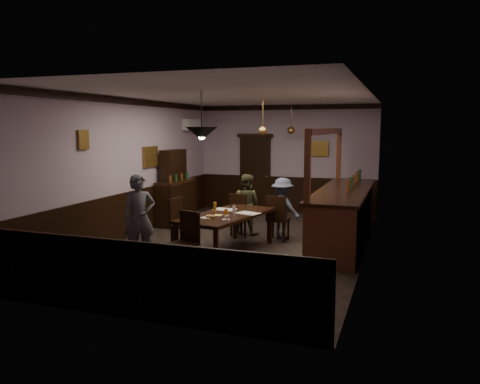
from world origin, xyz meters
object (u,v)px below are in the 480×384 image
at_px(chair_side, 181,221).
at_px(pendant_iron, 202,133).
at_px(chair_far_right, 277,216).
at_px(pendant_brass_far, 291,130).
at_px(soda_can, 226,212).
at_px(pendant_brass_mid, 263,131).
at_px(person_standing, 140,218).
at_px(person_seated_left, 246,204).
at_px(dining_table, 227,217).
at_px(chair_near, 185,239).
at_px(person_seated_right, 283,208).
at_px(coffee_cup, 227,217).
at_px(bar_counter, 344,214).
at_px(sideboard, 175,194).
at_px(chair_far_left, 240,213).

distance_m(chair_side, pendant_iron, 2.05).
height_order(chair_far_right, pendant_brass_far, pendant_brass_far).
relative_size(soda_can, pendant_brass_mid, 0.15).
height_order(person_standing, person_seated_left, person_standing).
xyz_separation_m(chair_far_right, soda_can, (-0.64, -1.32, 0.28)).
xyz_separation_m(dining_table, person_standing, (-1.27, -1.03, 0.09)).
xyz_separation_m(chair_near, person_seated_right, (0.97, 2.74, 0.11)).
height_order(person_seated_left, coffee_cup, person_seated_left).
distance_m(person_seated_right, pendant_brass_mid, 1.83).
relative_size(chair_near, chair_side, 0.99).
bearing_deg(person_seated_left, pendant_iron, 99.51).
distance_m(chair_near, bar_counter, 3.58).
bearing_deg(chair_near, sideboard, 136.97).
bearing_deg(dining_table, person_standing, -140.82).
distance_m(person_seated_right, pendant_iron, 2.89).
bearing_deg(person_seated_left, chair_near, 97.77).
distance_m(coffee_cup, sideboard, 3.64).
xyz_separation_m(chair_side, pendant_iron, (0.80, -0.76, 1.72)).
distance_m(chair_far_right, chair_near, 2.63).
distance_m(chair_near, pendant_iron, 1.81).
bearing_deg(chair_near, pendant_brass_mid, 101.19).
bearing_deg(chair_side, chair_far_left, -22.22).
height_order(chair_far_left, person_seated_left, person_seated_left).
xyz_separation_m(coffee_cup, sideboard, (-2.41, 2.72, -0.06)).
xyz_separation_m(person_seated_right, sideboard, (-2.92, 0.71, 0.08)).
bearing_deg(pendant_brass_far, coffee_cup, -91.25).
xyz_separation_m(chair_side, person_standing, (-0.31, -1.00, 0.23)).
bearing_deg(chair_far_right, soda_can, 66.42).
bearing_deg(dining_table, chair_side, -178.36).
relative_size(person_seated_right, sideboard, 0.72).
height_order(chair_side, person_seated_right, person_seated_right).
bearing_deg(soda_can, pendant_iron, -107.97).
xyz_separation_m(chair_far_right, chair_near, (-0.93, -2.46, 0.01)).
relative_size(person_standing, sideboard, 0.85).
xyz_separation_m(person_seated_left, soda_can, (0.20, -1.77, 0.13)).
bearing_deg(chair_far_left, bar_counter, -169.37).
relative_size(chair_near, person_seated_right, 0.75).
bearing_deg(pendant_brass_far, bar_counter, -55.02).
bearing_deg(pendant_brass_mid, chair_far_left, -116.66).
bearing_deg(soda_can, coffee_cup, -67.25).
distance_m(sideboard, pendant_brass_far, 3.44).
xyz_separation_m(chair_far_right, chair_side, (-1.65, -1.19, 0.02)).
height_order(chair_far_right, bar_counter, bar_counter).
relative_size(chair_far_right, pendant_brass_mid, 1.20).
height_order(soda_can, sideboard, sideboard).
height_order(dining_table, pendant_brass_far, pendant_brass_far).
bearing_deg(chair_side, sideboard, 36.41).
bearing_deg(dining_table, bar_counter, 36.46).
bearing_deg(coffee_cup, person_standing, -151.90).
xyz_separation_m(soda_can, sideboard, (-2.24, 2.31, -0.08)).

